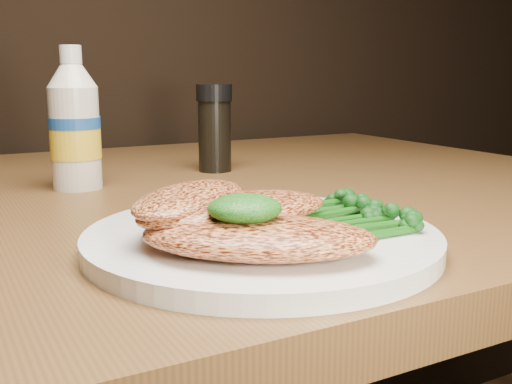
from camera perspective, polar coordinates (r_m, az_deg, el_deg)
plate at (r=0.47m, az=0.55°, el=-4.42°), size 0.27×0.27×0.01m
chicken_front at (r=0.40m, az=0.19°, el=-4.23°), size 0.17×0.16×0.02m
chicken_mid at (r=0.44m, az=-1.96°, el=-1.70°), size 0.15×0.08×0.02m
chicken_back at (r=0.45m, az=-6.15°, el=-0.65°), size 0.14×0.13×0.02m
pesto_front at (r=0.40m, az=-1.05°, el=-1.54°), size 0.06×0.06×0.02m
broccolini_bundle at (r=0.47m, az=6.37°, el=-2.12°), size 0.15×0.13×0.02m
mayo_bottle at (r=0.72m, az=-16.64°, el=6.62°), size 0.08×0.08×0.16m
pepper_grinder at (r=0.81m, az=-3.90°, el=5.98°), size 0.06×0.06×0.12m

